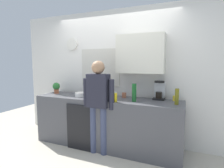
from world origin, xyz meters
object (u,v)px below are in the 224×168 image
(cup_terracotta_mug, at_px, (124,95))
(person_at_sink, at_px, (98,100))
(bottle_green_wine, at_px, (134,93))
(dish_soap, at_px, (115,97))
(mixing_bowl, at_px, (81,94))
(coffee_maker, at_px, (159,91))
(cup_yellow_cup, at_px, (175,98))
(bottle_red_vinegar, at_px, (88,89))
(storage_canister, at_px, (92,91))
(bottle_olive_oil, at_px, (177,97))
(potted_plant, at_px, (56,87))

(cup_terracotta_mug, xyz_separation_m, person_at_sink, (-0.30, -0.47, -0.02))
(bottle_green_wine, relative_size, dish_soap, 1.67)
(mixing_bowl, bearing_deg, cup_terracotta_mug, 15.48)
(person_at_sink, bearing_deg, bottle_green_wine, 18.32)
(coffee_maker, bearing_deg, cup_yellow_cup, -5.86)
(bottle_red_vinegar, xyz_separation_m, person_at_sink, (0.49, -0.49, -0.08))
(bottle_red_vinegar, xyz_separation_m, cup_yellow_cup, (1.68, 0.04, -0.07))
(mixing_bowl, bearing_deg, storage_canister, 56.05)
(bottle_olive_oil, height_order, dish_soap, bottle_olive_oil)
(bottle_olive_oil, xyz_separation_m, mixing_bowl, (-1.73, 0.00, -0.08))
(cup_terracotta_mug, height_order, mixing_bowl, cup_terracotta_mug)
(coffee_maker, bearing_deg, cup_terracotta_mug, -171.58)
(dish_soap, distance_m, person_at_sink, 0.29)
(bottle_olive_oil, bearing_deg, cup_terracotta_mug, 166.56)
(bottle_olive_oil, bearing_deg, potted_plant, 177.45)
(bottle_green_wine, distance_m, mixing_bowl, 1.07)
(cup_yellow_cup, bearing_deg, person_at_sink, -155.82)
(cup_terracotta_mug, relative_size, person_at_sink, 0.06)
(bottle_green_wine, xyz_separation_m, cup_terracotta_mug, (-0.26, 0.26, -0.10))
(person_at_sink, bearing_deg, storage_canister, 127.70)
(bottle_olive_oil, distance_m, mixing_bowl, 1.74)
(dish_soap, bearing_deg, potted_plant, 168.71)
(coffee_maker, height_order, person_at_sink, person_at_sink)
(person_at_sink, bearing_deg, cup_yellow_cup, 21.90)
(bottle_olive_oil, height_order, mixing_bowl, bottle_olive_oil)
(bottle_green_wine, xyz_separation_m, potted_plant, (-1.74, 0.14, -0.02))
(bottle_red_vinegar, relative_size, person_at_sink, 0.14)
(cup_yellow_cup, height_order, dish_soap, dish_soap)
(person_at_sink, bearing_deg, coffee_maker, 28.97)
(potted_plant, relative_size, person_at_sink, 0.14)
(person_at_sink, bearing_deg, cup_terracotta_mug, 55.14)
(bottle_green_wine, distance_m, potted_plant, 1.74)
(dish_soap, relative_size, person_at_sink, 0.11)
(bottle_green_wine, relative_size, mixing_bowl, 1.36)
(cup_terracotta_mug, height_order, dish_soap, dish_soap)
(potted_plant, relative_size, dish_soap, 1.28)
(bottle_red_vinegar, bearing_deg, person_at_sink, -45.22)
(cup_terracotta_mug, distance_m, storage_canister, 0.67)
(coffee_maker, distance_m, mixing_bowl, 1.47)
(person_at_sink, bearing_deg, dish_soap, 10.12)
(bottle_olive_oil, bearing_deg, dish_soap, -169.02)
(bottle_red_vinegar, distance_m, cup_terracotta_mug, 0.79)
(bottle_green_wine, bearing_deg, coffee_maker, 43.94)
(mixing_bowl, bearing_deg, potted_plant, 170.92)
(mixing_bowl, xyz_separation_m, storage_canister, (0.13, 0.20, 0.04))
(cup_yellow_cup, relative_size, storage_canister, 0.50)
(potted_plant, bearing_deg, coffee_maker, 5.65)
(coffee_maker, bearing_deg, bottle_olive_oil, -45.86)
(bottle_red_vinegar, xyz_separation_m, cup_terracotta_mug, (0.79, -0.02, -0.06))
(coffee_maker, bearing_deg, mixing_bowl, -167.57)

